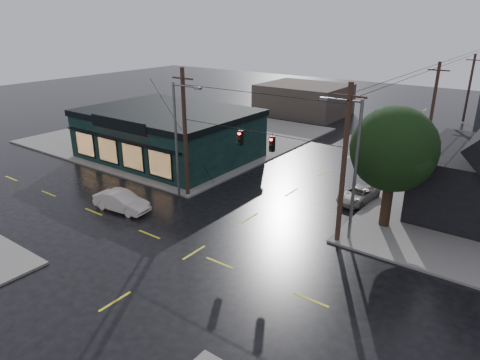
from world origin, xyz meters
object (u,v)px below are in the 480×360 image
Objects in this scene: utility_pole_nw at (188,195)px; suv_silver at (358,195)px; sedan_cream at (121,201)px; corner_tree at (394,150)px; utility_pole_ne at (337,241)px.

utility_pole_nw reaches higher than suv_silver.
utility_pole_nw is 5.48m from sedan_cream.
corner_tree is 0.81× the size of utility_pole_nw.
sedan_cream is 1.06× the size of suv_silver.
utility_pole_nw is at bearing -142.23° from suv_silver.
utility_pole_ne is at bearing 0.00° from utility_pole_nw.
sedan_cream is (-14.99, -5.06, 0.74)m from utility_pole_ne.
corner_tree reaches higher than utility_pole_nw.
utility_pole_ne is at bearing -71.77° from suv_silver.
corner_tree is 19.55m from sedan_cream.
sedan_cream is at bearing -131.66° from suv_silver.
suv_silver is at bearing 101.26° from utility_pole_ne.
suv_silver is (11.62, 6.93, 0.58)m from utility_pole_nw.
corner_tree reaches higher than sedan_cream.
utility_pole_ne is (13.00, 0.00, 0.00)m from utility_pole_nw.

